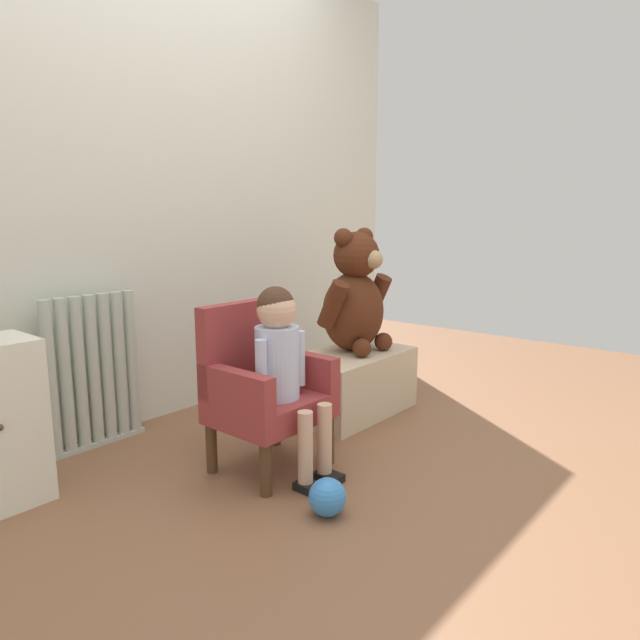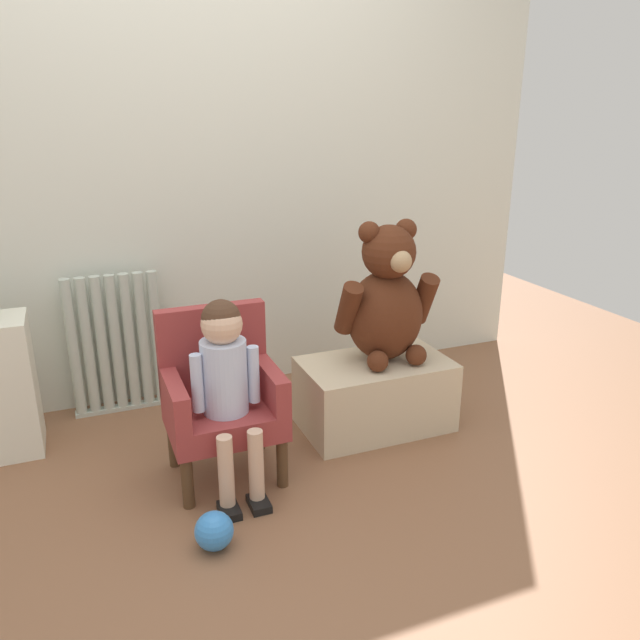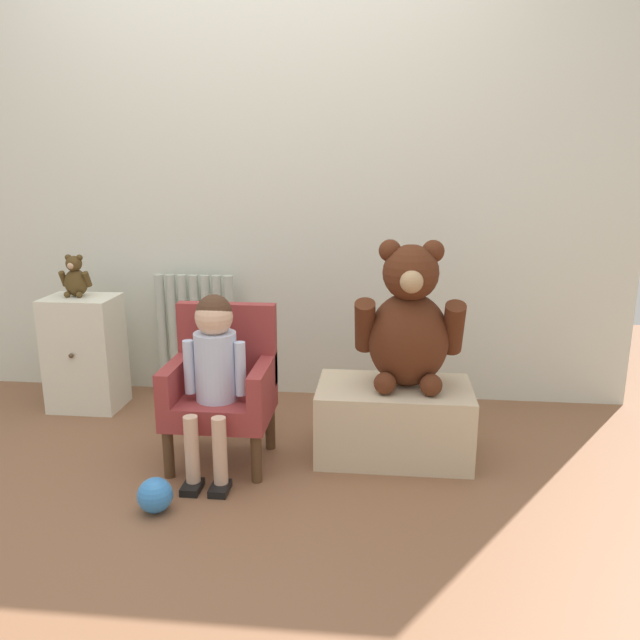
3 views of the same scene
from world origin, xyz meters
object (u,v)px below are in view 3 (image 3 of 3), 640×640
object	(u,v)px
large_teddy_bear	(409,323)
toy_ball	(155,495)
small_dresser	(85,353)
child_figure	(214,359)
child_armchair	(222,385)
radiator	(196,337)
low_bench	(393,420)
small_teddy_bear	(75,278)

from	to	relation	value
large_teddy_bear	toy_ball	xyz separation A→B (m)	(-0.91, -0.57, -0.52)
large_teddy_bear	toy_ball	bearing A→B (deg)	-148.03
small_dresser	child_figure	bearing A→B (deg)	-35.14
child_armchair	large_teddy_bear	distance (m)	0.82
child_figure	toy_ball	size ratio (longest dim) A/B	5.68
radiator	small_dresser	bearing A→B (deg)	-157.46
small_dresser	child_figure	size ratio (longest dim) A/B	0.80
radiator	large_teddy_bear	distance (m)	1.27
radiator	large_teddy_bear	size ratio (longest dim) A/B	1.08
small_dresser	large_teddy_bear	xyz separation A→B (m)	(1.62, -0.37, 0.30)
small_dresser	large_teddy_bear	bearing A→B (deg)	-12.74
large_teddy_bear	low_bench	bearing A→B (deg)	-160.82
low_bench	small_dresser	bearing A→B (deg)	166.23
small_dresser	child_armchair	size ratio (longest dim) A/B	0.89
child_armchair	low_bench	xyz separation A→B (m)	(0.72, 0.10, -0.17)
radiator	toy_ball	xyz separation A→B (m)	(0.18, -1.15, -0.27)
child_armchair	child_figure	distance (m)	0.18
small_dresser	large_teddy_bear	size ratio (longest dim) A/B	0.94
child_figure	small_teddy_bear	xyz separation A→B (m)	(-0.87, 0.61, 0.20)
small_dresser	low_bench	world-z (taller)	small_dresser
small_teddy_bear	toy_ball	world-z (taller)	small_teddy_bear
child_figure	small_teddy_bear	world-z (taller)	small_teddy_bear
child_figure	large_teddy_bear	bearing A→B (deg)	16.55
small_dresser	low_bench	xyz separation A→B (m)	(1.57, -0.38, -0.13)
small_dresser	child_figure	distance (m)	1.05
child_armchair	low_bench	distance (m)	0.75
child_figure	small_teddy_bear	bearing A→B (deg)	144.74
child_figure	large_teddy_bear	xyz separation A→B (m)	(0.77, 0.23, 0.11)
child_armchair	child_figure	size ratio (longest dim) A/B	0.90
child_armchair	radiator	bearing A→B (deg)	114.93
radiator	child_armchair	xyz separation A→B (m)	(0.33, -0.70, -0.00)
child_armchair	toy_ball	world-z (taller)	child_armchair
child_armchair	small_dresser	bearing A→B (deg)	150.01
small_dresser	toy_ball	distance (m)	1.19
child_armchair	large_teddy_bear	bearing A→B (deg)	8.99
small_dresser	small_teddy_bear	world-z (taller)	small_teddy_bear
radiator	large_teddy_bear	world-z (taller)	large_teddy_bear
small_dresser	low_bench	size ratio (longest dim) A/B	0.90
small_dresser	low_bench	bearing A→B (deg)	-13.77
radiator	low_bench	size ratio (longest dim) A/B	1.02
small_teddy_bear	toy_ball	size ratio (longest dim) A/B	1.63
radiator	child_figure	size ratio (longest dim) A/B	0.91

